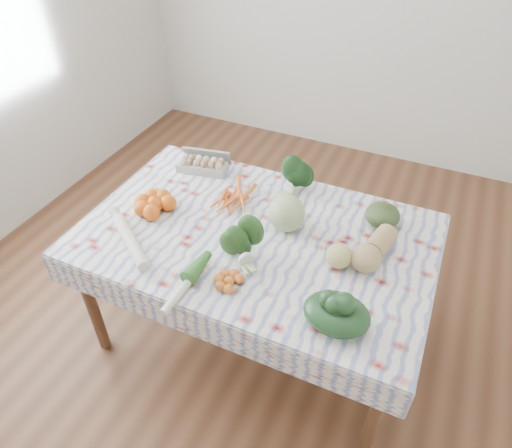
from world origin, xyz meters
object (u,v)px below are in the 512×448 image
(cabbage, at_px, (287,213))
(grapefruit, at_px, (339,256))
(dining_table, at_px, (256,246))
(egg_carton, at_px, (202,166))
(kabocha_squash, at_px, (383,215))
(butternut_squash, at_px, (374,247))

(cabbage, distance_m, grapefruit, 0.34)
(dining_table, xyz_separation_m, egg_carton, (-0.50, 0.36, 0.12))
(egg_carton, bearing_deg, dining_table, -46.86)
(egg_carton, height_order, kabocha_squash, kabocha_squash)
(dining_table, bearing_deg, grapefruit, -6.29)
(kabocha_squash, relative_size, cabbage, 0.94)
(egg_carton, distance_m, kabocha_squash, 1.02)
(egg_carton, relative_size, kabocha_squash, 1.68)
(dining_table, bearing_deg, butternut_squash, 6.40)
(butternut_squash, relative_size, grapefruit, 2.48)
(kabocha_squash, distance_m, grapefruit, 0.38)
(dining_table, distance_m, cabbage, 0.23)
(dining_table, bearing_deg, egg_carton, 144.02)
(egg_carton, bearing_deg, butternut_squash, -26.91)
(kabocha_squash, bearing_deg, cabbage, -152.02)
(kabocha_squash, height_order, butternut_squash, butternut_squash)
(dining_table, distance_m, butternut_squash, 0.57)
(dining_table, height_order, kabocha_squash, kabocha_squash)
(kabocha_squash, xyz_separation_m, grapefruit, (-0.11, -0.36, 0.00))
(kabocha_squash, distance_m, cabbage, 0.47)
(dining_table, relative_size, grapefruit, 13.97)
(egg_carton, distance_m, cabbage, 0.67)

